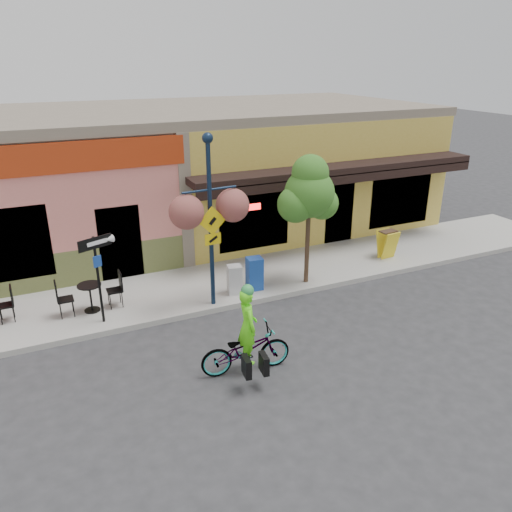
% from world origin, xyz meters
% --- Properties ---
extents(ground, '(90.00, 90.00, 0.00)m').
position_xyz_m(ground, '(0.00, 0.00, 0.00)').
color(ground, '#2D2D30').
rests_on(ground, ground).
extents(sidewalk, '(24.00, 3.00, 0.15)m').
position_xyz_m(sidewalk, '(0.00, 2.00, 0.07)').
color(sidewalk, '#9E9B93').
rests_on(sidewalk, ground).
extents(curb, '(24.00, 0.12, 0.15)m').
position_xyz_m(curb, '(0.00, 0.55, 0.07)').
color(curb, '#A8A59E').
rests_on(curb, ground).
extents(building, '(18.20, 8.20, 4.50)m').
position_xyz_m(building, '(0.00, 7.50, 2.25)').
color(building, '#D7746A').
rests_on(building, ground).
extents(bicycle, '(1.98, 0.88, 1.00)m').
position_xyz_m(bicycle, '(-1.51, -2.15, 0.50)').
color(bicycle, maroon).
rests_on(bicycle, ground).
extents(cyclist_rider, '(0.46, 0.64, 1.63)m').
position_xyz_m(cyclist_rider, '(-1.46, -2.15, 0.82)').
color(cyclist_rider, '#60FF1A').
rests_on(cyclist_rider, ground).
extents(lamp_post, '(1.45, 0.66, 4.42)m').
position_xyz_m(lamp_post, '(-1.18, 0.76, 2.36)').
color(lamp_post, '#112137').
rests_on(lamp_post, sidewalk).
extents(one_way_sign, '(0.85, 0.49, 2.20)m').
position_xyz_m(one_way_sign, '(-3.95, 0.97, 1.25)').
color(one_way_sign, black).
rests_on(one_way_sign, sidewalk).
extents(cafe_set_right, '(1.60, 0.81, 0.95)m').
position_xyz_m(cafe_set_right, '(-4.12, 1.66, 0.63)').
color(cafe_set_right, black).
rests_on(cafe_set_right, sidewalk).
extents(newspaper_box_blue, '(0.45, 0.40, 0.92)m').
position_xyz_m(newspaper_box_blue, '(0.18, 1.12, 0.61)').
color(newspaper_box_blue, '#194297').
rests_on(newspaper_box_blue, sidewalk).
extents(newspaper_box_grey, '(0.42, 0.39, 0.80)m').
position_xyz_m(newspaper_box_grey, '(-0.43, 1.11, 0.55)').
color(newspaper_box_grey, '#B7B7B7').
rests_on(newspaper_box_grey, sidewalk).
extents(street_tree, '(1.72, 1.72, 3.70)m').
position_xyz_m(street_tree, '(1.72, 0.95, 2.00)').
color(street_tree, '#3D7A26').
rests_on(street_tree, sidewalk).
extents(sandwich_board, '(0.58, 0.45, 0.91)m').
position_xyz_m(sandwich_board, '(5.01, 1.33, 0.60)').
color(sandwich_board, yellow).
rests_on(sandwich_board, sidewalk).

